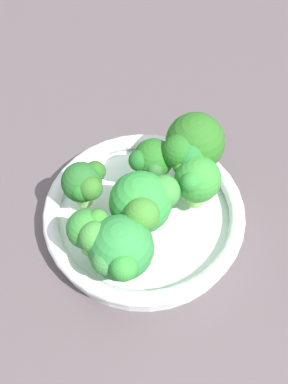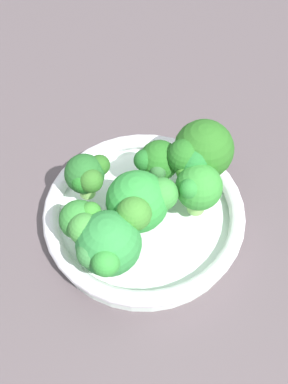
% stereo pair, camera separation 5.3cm
% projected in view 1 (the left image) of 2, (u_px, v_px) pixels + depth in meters
% --- Properties ---
extents(ground_plane, '(1.30, 1.30, 0.03)m').
position_uv_depth(ground_plane, '(155.00, 236.00, 0.59)').
color(ground_plane, '#564A4E').
extents(bowl, '(0.23, 0.23, 0.03)m').
position_uv_depth(bowl, '(144.00, 215.00, 0.57)').
color(bowl, white).
rests_on(bowl, ground_plane).
extents(broccoli_floret_0, '(0.05, 0.05, 0.06)m').
position_uv_depth(broccoli_floret_0, '(84.00, 183.00, 0.53)').
color(broccoli_floret_0, '#97D768').
rests_on(broccoli_floret_0, bowl).
extents(broccoli_floret_1, '(0.05, 0.05, 0.06)m').
position_uv_depth(broccoli_floret_1, '(154.00, 161.00, 0.55)').
color(broccoli_floret_1, '#98D96F').
rests_on(broccoli_floret_1, bowl).
extents(broccoli_floret_2, '(0.05, 0.05, 0.07)m').
position_uv_depth(broccoli_floret_2, '(196.00, 179.00, 0.53)').
color(broccoli_floret_2, '#87BD5C').
rests_on(broccoli_floret_2, bowl).
extents(broccoli_floret_3, '(0.04, 0.04, 0.06)m').
position_uv_depth(broccoli_floret_3, '(89.00, 230.00, 0.49)').
color(broccoli_floret_3, '#8ECF6B').
rests_on(broccoli_floret_3, bowl).
extents(broccoli_floret_4, '(0.08, 0.08, 0.07)m').
position_uv_depth(broccoli_floret_4, '(143.00, 202.00, 0.51)').
color(broccoli_floret_4, '#86BD4E').
rests_on(broccoli_floret_4, bowl).
extents(broccoli_floret_5, '(0.07, 0.07, 0.08)m').
position_uv_depth(broccoli_floret_5, '(192.00, 146.00, 0.54)').
color(broccoli_floret_5, '#7CC05F').
rests_on(broccoli_floret_5, bowl).
extents(broccoli_floret_6, '(0.07, 0.07, 0.07)m').
position_uv_depth(broccoli_floret_6, '(118.00, 249.00, 0.48)').
color(broccoli_floret_6, '#87C768').
rests_on(broccoli_floret_6, bowl).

